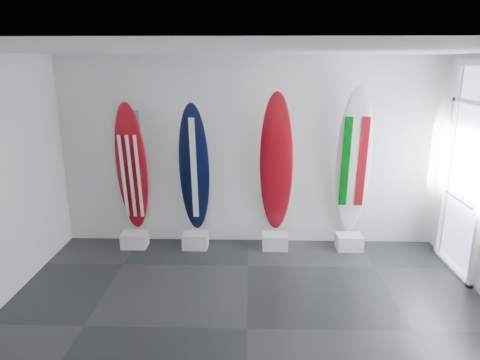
{
  "coord_description": "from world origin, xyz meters",
  "views": [
    {
      "loc": [
        0.04,
        -4.24,
        2.91
      ],
      "look_at": [
        -0.11,
        1.4,
        1.35
      ],
      "focal_mm": 32.4,
      "sensor_mm": 36.0,
      "label": 1
    }
  ],
  "objects_px": {
    "surfboard_navy": "(194,169)",
    "surfboard_italy": "(353,162)",
    "surfboard_usa": "(132,168)",
    "surfboard_swiss": "(276,164)"
  },
  "relations": [
    {
      "from": "surfboard_navy",
      "to": "surfboard_italy",
      "type": "bearing_deg",
      "value": 2.6
    },
    {
      "from": "surfboard_usa",
      "to": "surfboard_swiss",
      "type": "height_order",
      "value": "surfboard_swiss"
    },
    {
      "from": "surfboard_usa",
      "to": "surfboard_italy",
      "type": "bearing_deg",
      "value": -0.65
    },
    {
      "from": "surfboard_italy",
      "to": "surfboard_usa",
      "type": "bearing_deg",
      "value": -177.07
    },
    {
      "from": "surfboard_usa",
      "to": "surfboard_swiss",
      "type": "distance_m",
      "value": 2.26
    },
    {
      "from": "surfboard_swiss",
      "to": "surfboard_italy",
      "type": "xyz_separation_m",
      "value": [
        1.18,
        0.0,
        0.04
      ]
    },
    {
      "from": "surfboard_usa",
      "to": "surfboard_navy",
      "type": "distance_m",
      "value": 0.98
    },
    {
      "from": "surfboard_usa",
      "to": "surfboard_navy",
      "type": "xyz_separation_m",
      "value": [
        0.98,
        0.0,
        -0.01
      ]
    },
    {
      "from": "surfboard_navy",
      "to": "surfboard_swiss",
      "type": "distance_m",
      "value": 1.28
    },
    {
      "from": "surfboard_usa",
      "to": "surfboard_italy",
      "type": "relative_size",
      "value": 0.9
    }
  ]
}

